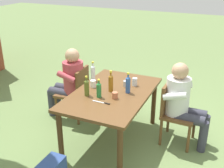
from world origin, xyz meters
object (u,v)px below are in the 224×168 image
object	(u,v)px
bottle_amber	(111,82)
bottle_green	(99,89)
bottle_clear	(93,73)
cup_glass	(135,82)
person_in_plaid_shirt	(69,80)
dining_table	(112,98)
cup_terracotta	(115,95)
table_knife	(103,103)
bottle_blue	(128,84)
chair_far_right	(76,91)
chair_near_right	(174,110)
person_in_white_shirt	(183,101)
bottle_olive	(87,87)
cup_white	(93,84)
cup_steel	(126,84)

from	to	relation	value
bottle_amber	bottle_green	distance (m)	0.24
bottle_clear	cup_glass	world-z (taller)	bottle_clear
person_in_plaid_shirt	bottle_amber	bearing A→B (deg)	-110.29
dining_table	person_in_plaid_shirt	distance (m)	0.96
cup_terracotta	table_knife	xyz separation A→B (m)	(-0.18, 0.09, -0.04)
bottle_blue	cup_glass	bearing A→B (deg)	-0.68
dining_table	chair_far_right	bearing A→B (deg)	65.88
chair_near_right	person_in_plaid_shirt	xyz separation A→B (m)	(-0.00, 1.68, 0.17)
person_in_white_shirt	bottle_blue	bearing A→B (deg)	111.15
chair_near_right	bottle_green	xyz separation A→B (m)	(-0.55, 0.88, 0.38)
dining_table	bottle_green	world-z (taller)	bottle_green
bottle_green	bottle_olive	bearing A→B (deg)	97.52
person_in_white_shirt	cup_glass	distance (m)	0.71
person_in_plaid_shirt	cup_terracotta	xyz separation A→B (m)	(-0.50, -1.00, 0.14)
cup_terracotta	person_in_white_shirt	bearing A→B (deg)	-57.44
bottle_amber	bottle_clear	xyz separation A→B (m)	(0.23, 0.39, 0.00)
person_in_white_shirt	table_knife	size ratio (longest dim) A/B	4.90
person_in_plaid_shirt	cup_glass	distance (m)	1.11
cup_terracotta	table_knife	distance (m)	0.20
chair_near_right	bottle_clear	world-z (taller)	bottle_clear
person_in_plaid_shirt	bottle_olive	bearing A→B (deg)	-131.88
cup_terracotta	chair_far_right	bearing A→B (deg)	60.44
bottle_amber	cup_white	size ratio (longest dim) A/B	2.92
chair_near_right	bottle_clear	xyz separation A→B (m)	(-0.09, 1.20, 0.40)
dining_table	bottle_amber	xyz separation A→B (m)	(0.02, 0.03, 0.22)
bottle_green	cup_white	distance (m)	0.33
chair_far_right	cup_terracotta	size ratio (longest dim) A/B	10.18
person_in_white_shirt	cup_terracotta	bearing A→B (deg)	122.56
cup_terracotta	cup_white	xyz separation A→B (m)	(0.20, 0.42, 0.01)
bottle_blue	bottle_amber	xyz separation A→B (m)	(-0.05, 0.23, 0.00)
dining_table	bottle_clear	world-z (taller)	bottle_clear
person_in_white_shirt	cup_white	xyz separation A→B (m)	(-0.30, 1.20, 0.15)
bottle_blue	cup_terracotta	size ratio (longest dim) A/B	3.34
chair_near_right	bottle_clear	bearing A→B (deg)	94.20
bottle_amber	chair_far_right	bearing A→B (deg)	66.62
bottle_amber	cup_glass	size ratio (longest dim) A/B	2.60
bottle_blue	table_knife	size ratio (longest dim) A/B	1.19
cup_white	cup_glass	world-z (taller)	cup_glass
bottle_green	table_knife	xyz separation A→B (m)	(-0.14, -0.12, -0.10)
cup_glass	bottle_green	bearing A→B (deg)	151.12
bottle_amber	chair_near_right	bearing A→B (deg)	-68.34
chair_far_right	person_in_plaid_shirt	distance (m)	0.20
dining_table	bottle_blue	size ratio (longest dim) A/B	5.36
table_knife	cup_steel	bearing A→B (deg)	-7.51
chair_near_right	cup_white	world-z (taller)	chair_near_right
chair_near_right	bottle_blue	world-z (taller)	bottle_blue
chair_far_right	bottle_blue	bearing A→B (deg)	-105.67
chair_far_right	bottle_blue	size ratio (longest dim) A/B	3.05
chair_far_right	person_in_plaid_shirt	xyz separation A→B (m)	(-0.01, 0.11, 0.17)
person_in_white_shirt	dining_table	bearing A→B (deg)	111.08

